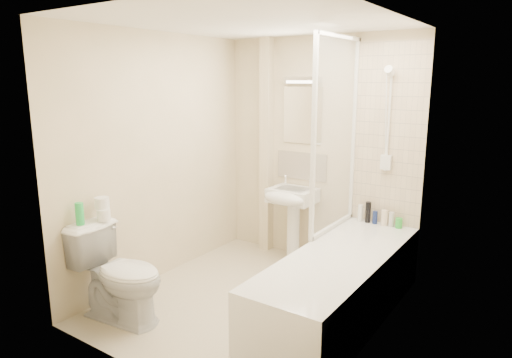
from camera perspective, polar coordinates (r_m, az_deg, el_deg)
The scene contains 25 objects.
floor at distance 4.25m, azimuth -0.56°, elevation -15.06°, with size 2.50×2.50×0.00m, color beige.
wall_back at distance 4.91m, azimuth 7.80°, elevation 3.37°, with size 2.20×0.02×2.40m, color beige.
wall_left at distance 4.56m, azimuth -12.03°, elevation 2.53°, with size 0.02×2.50×2.40m, color beige.
wall_right at distance 3.35m, azimuth 15.01°, elevation -1.09°, with size 0.02×2.50×2.40m, color beige.
ceiling at distance 3.80m, azimuth -0.64°, elevation 19.07°, with size 2.20×2.50×0.02m, color white.
tile_back at distance 4.58m, azimuth 16.25°, elevation 5.21°, with size 0.70×0.01×1.75m, color beige.
tile_right at distance 3.50m, azimuth 16.13°, elevation 3.16°, with size 0.01×2.10×1.75m, color beige.
pipe_boxing at distance 5.16m, azimuth 1.33°, elevation 3.92°, with size 0.12×0.12×2.40m, color beige.
splashback at distance 5.02m, azimuth 5.73°, elevation 1.65°, with size 0.60×0.01×0.30m, color beige.
mirror at distance 4.94m, azimuth 5.86°, elevation 7.92°, with size 0.46×0.01×0.60m, color white.
strip_light at distance 4.91m, azimuth 5.82°, elevation 12.22°, with size 0.42×0.07×0.07m, color silver.
bathtub at distance 3.95m, azimuth 10.36°, elevation -12.82°, with size 0.70×2.10×0.55m.
shower_screen at distance 4.30m, azimuth 9.96°, elevation 5.41°, with size 0.04×0.92×1.80m.
shower_fixture at distance 4.53m, azimuth 16.14°, elevation 6.67°, with size 0.10×0.16×0.99m.
pedestal_sink at distance 4.91m, azimuth 4.36°, elevation -3.12°, with size 0.48×0.46×0.93m.
bottle_white_a at distance 4.74m, azimuth 12.91°, elevation -4.16°, with size 0.05×0.05×0.17m, color white.
bottle_black_b at distance 4.71m, azimuth 13.83°, elevation -4.05°, with size 0.05×0.05×0.21m, color black.
bottle_blue at distance 4.69m, azimuth 14.65°, elevation -4.67°, with size 0.05×0.05×0.13m, color navy.
bottle_cream at distance 4.66m, azimuth 15.77°, elevation -4.70°, with size 0.07×0.07×0.15m, color beige.
bottle_white_b at distance 4.64m, azimuth 16.58°, elevation -4.87°, with size 0.05×0.05×0.15m, color silver.
bottle_green at distance 4.63m, azimuth 17.42°, elevation -5.27°, with size 0.06×0.06×0.10m, color green.
toilet at distance 3.97m, azimuth -16.64°, elevation -11.29°, with size 0.83×0.53×0.80m, color white.
toilet_roll_lower at distance 4.03m, azimuth -18.52°, elevation -4.26°, with size 0.11×0.11×0.10m, color white.
toilet_roll_upper at distance 4.04m, azimuth -18.70°, elevation -2.83°, with size 0.12×0.12×0.09m, color white.
green_bottle at distance 3.96m, azimuth -21.18°, elevation -4.09°, with size 0.07×0.07×0.18m, color green.
Camera 1 is at (2.16, -3.09, 1.95)m, focal length 32.00 mm.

